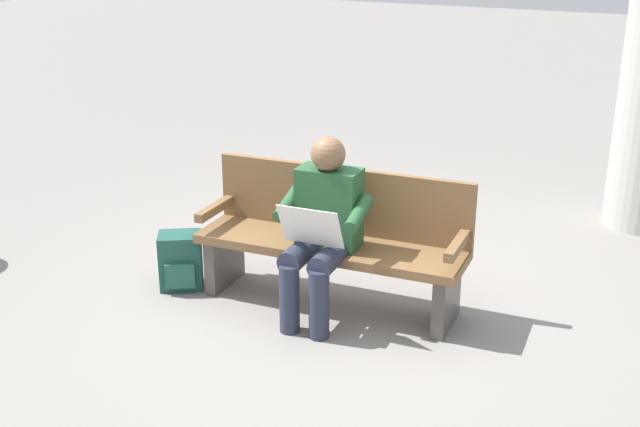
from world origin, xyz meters
TOP-DOWN VIEW (x-y plane):
  - ground_plane at (0.00, 0.00)m, footprint 40.00×40.00m
  - bench_near at (0.01, -0.07)m, footprint 1.84×0.66m
  - person_seated at (-0.03, 0.16)m, footprint 0.60×0.60m
  - backpack at (1.04, 0.26)m, footprint 0.37×0.36m

SIDE VIEW (x-z plane):
  - ground_plane at x=0.00m, z-range 0.00..0.00m
  - backpack at x=1.04m, z-range 0.00..0.39m
  - bench_near at x=0.01m, z-range 0.01..0.91m
  - person_seated at x=-0.03m, z-range 0.04..1.22m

